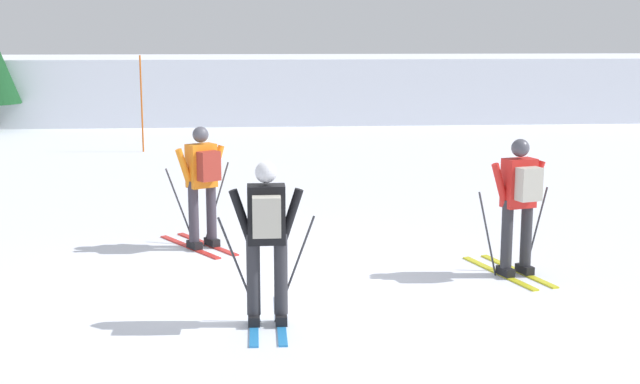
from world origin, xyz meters
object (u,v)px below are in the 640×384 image
Objects in this scene: skier_red at (519,201)px; trail_marker_pole at (142,104)px; skier_black at (267,236)px; skier_orange at (202,181)px.

trail_marker_pole is at bearing 116.79° from skier_red.
skier_red is 1.00× the size of skier_black.
skier_orange and skier_black have the same top height.
skier_orange is at bearing -78.64° from trail_marker_pole.
trail_marker_pole reaches higher than skier_orange.
skier_black is (-3.11, -1.58, -0.00)m from skier_red.
skier_red is 0.71× the size of trail_marker_pole.
trail_marker_pole is at bearing 101.36° from skier_orange.
trail_marker_pole is (-5.95, 11.78, 0.25)m from skier_red.
skier_black is (0.81, -3.29, -0.00)m from skier_orange.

